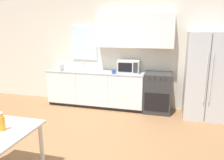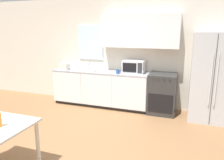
% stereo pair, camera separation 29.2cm
% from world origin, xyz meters
% --- Properties ---
extents(ground_plane, '(12.00, 12.00, 0.00)m').
position_xyz_m(ground_plane, '(0.00, 0.00, 0.00)').
color(ground_plane, olive).
extents(wall_back, '(12.00, 0.38, 2.70)m').
position_xyz_m(wall_back, '(0.10, 2.32, 1.45)').
color(wall_back, beige).
rests_on(wall_back, ground_plane).
extents(kitchen_counter, '(2.47, 0.61, 0.90)m').
position_xyz_m(kitchen_counter, '(-0.35, 2.03, 0.45)').
color(kitchen_counter, '#333333').
rests_on(kitchen_counter, ground_plane).
extents(oven_range, '(0.62, 0.62, 0.93)m').
position_xyz_m(oven_range, '(1.19, 2.02, 0.46)').
color(oven_range, '#2D2D2D').
rests_on(oven_range, ground_plane).
extents(refrigerator, '(0.85, 0.74, 1.87)m').
position_xyz_m(refrigerator, '(2.19, 1.97, 0.93)').
color(refrigerator, silver).
rests_on(refrigerator, ground_plane).
extents(kitchen_sink, '(0.61, 0.41, 0.22)m').
position_xyz_m(kitchen_sink, '(-0.75, 2.04, 0.91)').
color(kitchen_sink, '#B7BABC').
rests_on(kitchen_sink, kitchen_counter).
extents(microwave, '(0.51, 0.37, 0.30)m').
position_xyz_m(microwave, '(0.48, 2.11, 1.05)').
color(microwave, silver).
rests_on(microwave, kitchen_counter).
extents(coffee_mug, '(0.11, 0.08, 0.10)m').
position_xyz_m(coffee_mug, '(0.16, 1.85, 0.95)').
color(coffee_mug, '#335999').
rests_on(coffee_mug, kitchen_counter).
extents(grocery_bag_0, '(0.22, 0.19, 0.25)m').
position_xyz_m(grocery_bag_0, '(-1.29, 1.88, 1.00)').
color(grocery_bag_0, silver).
rests_on(grocery_bag_0, kitchen_counter).
extents(drink_bottle, '(0.07, 0.07, 0.23)m').
position_xyz_m(drink_bottle, '(-0.48, -1.02, 0.82)').
color(drink_bottle, orange).
rests_on(drink_bottle, dining_table).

